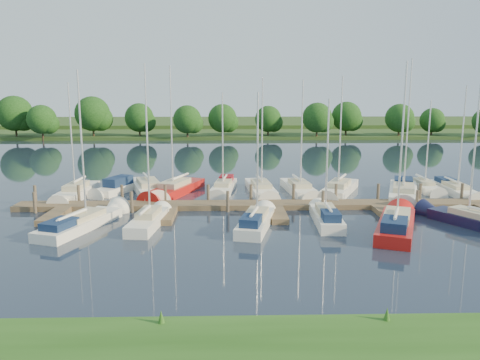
{
  "coord_description": "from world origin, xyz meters",
  "views": [
    {
      "loc": [
        -3.53,
        -27.57,
        8.89
      ],
      "look_at": [
        -2.64,
        8.0,
        2.2
      ],
      "focal_mm": 35.0,
      "sensor_mm": 36.0,
      "label": 1
    }
  ],
  "objects_px": {
    "motorboat": "(117,189)",
    "sailboat_s_2": "(256,223)",
    "dock": "(275,207)",
    "sailboat_n_0": "(76,194)",
    "sailboat_n_5": "(261,190)"
  },
  "relations": [
    {
      "from": "motorboat",
      "to": "sailboat_s_2",
      "type": "distance_m",
      "value": 16.39
    },
    {
      "from": "dock",
      "to": "motorboat",
      "type": "height_order",
      "value": "motorboat"
    },
    {
      "from": "sailboat_n_0",
      "to": "sailboat_s_2",
      "type": "xyz_separation_m",
      "value": [
        14.94,
        -9.57,
        0.05
      ]
    },
    {
      "from": "sailboat_n_5",
      "to": "sailboat_s_2",
      "type": "xyz_separation_m",
      "value": [
        -1.09,
        -10.72,
        0.06
      ]
    },
    {
      "from": "sailboat_s_2",
      "to": "dock",
      "type": "bearing_deg",
      "value": 83.62
    },
    {
      "from": "dock",
      "to": "sailboat_s_2",
      "type": "distance_m",
      "value": 5.09
    },
    {
      "from": "sailboat_n_5",
      "to": "sailboat_s_2",
      "type": "distance_m",
      "value": 10.78
    },
    {
      "from": "dock",
      "to": "motorboat",
      "type": "distance_m",
      "value": 15.05
    },
    {
      "from": "motorboat",
      "to": "sailboat_n_5",
      "type": "height_order",
      "value": "sailboat_n_5"
    },
    {
      "from": "sailboat_n_0",
      "to": "motorboat",
      "type": "relative_size",
      "value": 1.74
    },
    {
      "from": "dock",
      "to": "sailboat_n_0",
      "type": "distance_m",
      "value": 17.33
    },
    {
      "from": "sailboat_n_0",
      "to": "sailboat_s_2",
      "type": "bearing_deg",
      "value": 149.59
    },
    {
      "from": "sailboat_s_2",
      "to": "motorboat",
      "type": "bearing_deg",
      "value": 149.53
    },
    {
      "from": "dock",
      "to": "sailboat_s_2",
      "type": "relative_size",
      "value": 4.29
    },
    {
      "from": "sailboat_n_0",
      "to": "sailboat_s_2",
      "type": "distance_m",
      "value": 17.75
    }
  ]
}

